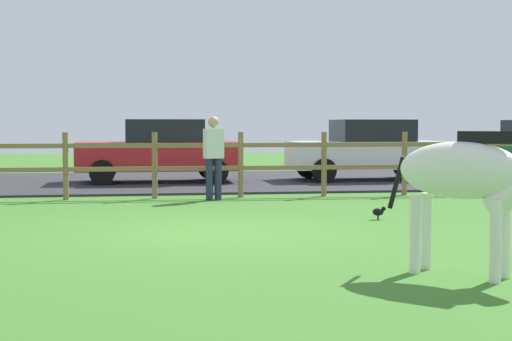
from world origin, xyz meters
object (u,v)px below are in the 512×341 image
Objects in this scene: parked_car_red at (160,150)px; visitor_near_fence at (214,154)px; parked_car_white at (368,149)px; crow_on_grass at (379,211)px; zebra at (469,182)px.

parked_car_red is 2.44× the size of visitor_near_fence.
parked_car_white is 2.46× the size of visitor_near_fence.
crow_on_grass is at bearing -105.71° from parked_car_white.
zebra reaches higher than crow_on_grass.
parked_car_white is (5.36, -0.03, 0.00)m from parked_car_red.
visitor_near_fence is at bearing -135.92° from parked_car_white.
zebra is at bearing -77.85° from parked_car_red.
zebra is 12.52m from parked_car_red.
parked_car_white is at bearing 77.44° from zebra.
zebra is 0.93× the size of visitor_near_fence.
parked_car_white is (2.72, 12.21, -0.08)m from zebra.
parked_car_red is at bearing 179.71° from parked_car_white.
parked_car_red reaches higher than zebra.
visitor_near_fence is at bearing 102.16° from zebra.
zebra is 0.38× the size of parked_car_white.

